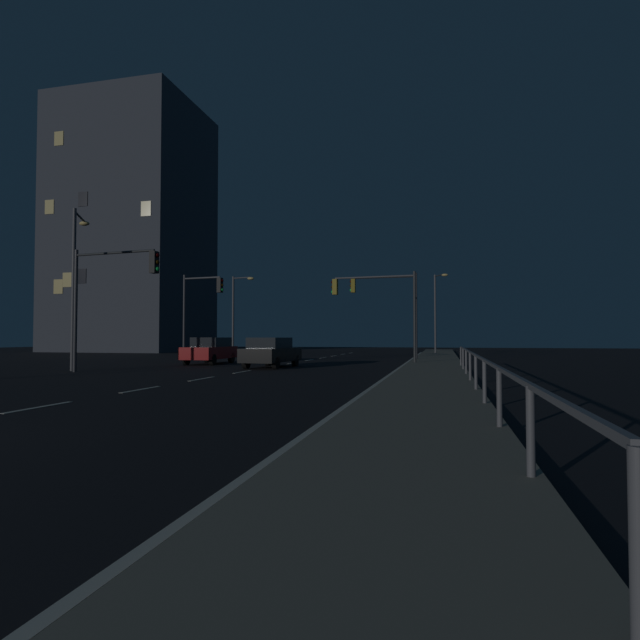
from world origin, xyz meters
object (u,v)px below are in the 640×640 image
Objects in this scene: traffic_light_far_right at (200,301)px; street_lamp_mid_block at (437,305)px; traffic_light_far_left at (387,298)px; car at (271,352)px; traffic_light_mid_right at (110,284)px; car_oncoming at (210,350)px; street_lamp_far_end at (76,273)px; traffic_light_overhead_east at (376,298)px; street_lamp_median at (237,307)px; building_distant at (134,229)px.

street_lamp_mid_block is (14.91, 17.19, 0.54)m from traffic_light_far_right.
traffic_light_far_left is 0.80× the size of street_lamp_mid_block.
traffic_light_far_left is at bearing 20.54° from traffic_light_far_right.
traffic_light_mid_right is at bearing -135.84° from car.
traffic_light_far_left is (9.79, 6.88, 3.42)m from car_oncoming.
car_oncoming is at bearing 83.17° from traffic_light_mid_right.
traffic_light_overhead_east is at bearing 34.51° from street_lamp_far_end.
traffic_light_overhead_east is 11.59m from traffic_light_far_right.
street_lamp_median reaches higher than traffic_light_mid_right.
street_lamp_far_end is (-2.72, 1.09, 0.67)m from traffic_light_mid_right.
traffic_light_mid_right is 0.78× the size of street_lamp_mid_block.
building_distant reaches higher than street_lamp_median.
traffic_light_far_left reaches higher than traffic_light_overhead_east.
car is at bearing -36.96° from traffic_light_far_right.
car is 10.23m from street_lamp_far_end.
building_distant is at bearing 145.50° from traffic_light_overhead_east.
building_distant is (-30.60, 21.03, 10.06)m from traffic_light_overhead_east.
traffic_light_mid_right is at bearing -96.83° from car_oncoming.
traffic_light_far_right is 8.73m from street_lamp_median.
car_oncoming is 0.84× the size of traffic_light_overhead_east.
car_oncoming is 8.69m from traffic_light_mid_right.
car_oncoming is 10.36m from traffic_light_overhead_east.
car is 11.23m from traffic_light_far_left.
traffic_light_far_right reaches higher than car.
building_distant is (-30.76, 16.36, 9.74)m from traffic_light_far_left.
car and car_oncoming have the same top height.
car_oncoming is at bearing -144.91° from traffic_light_far_left.
traffic_light_overhead_east is 0.73× the size of street_lamp_mid_block.
traffic_light_mid_right is at bearing -84.63° from traffic_light_far_right.
car is 8.90m from traffic_light_far_right.
traffic_light_far_left is 36.17m from building_distant.
traffic_light_mid_right is at bearing -116.67° from street_lamp_mid_block.
street_lamp_mid_block is (13.92, 27.70, 0.52)m from traffic_light_mid_right.
traffic_light_overhead_east is (9.63, 2.21, 3.11)m from car_oncoming.
traffic_light_far_right reaches higher than traffic_light_mid_right.
traffic_light_far_left is at bearing -28.01° from building_distant.
car is 23.97m from street_lamp_mid_block.
street_lamp_far_end is at bearing -145.49° from traffic_light_overhead_east.
car is 0.62× the size of street_lamp_mid_block.
street_lamp_far_end reaches higher than car_oncoming.
car is 0.85× the size of traffic_light_overhead_east.
traffic_light_overhead_east is 17.78m from street_lamp_mid_block.
street_lamp_far_end is 36.01m from building_distant.
car is at bearing -110.38° from street_lamp_mid_block.
car_oncoming is 4.45m from traffic_light_far_right.
building_distant reaches higher than street_lamp_far_end.
street_lamp_median is (-3.08, 11.14, 3.21)m from car_oncoming.
car_oncoming is at bearing -47.94° from building_distant.
traffic_light_mid_right is 0.85× the size of street_lamp_median.
car is 7.51m from traffic_light_overhead_east.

